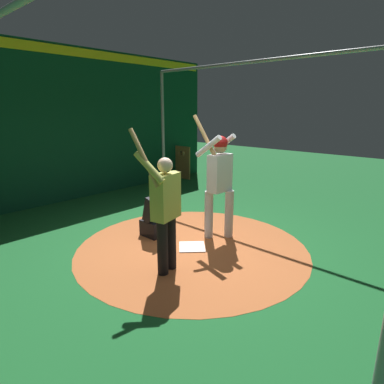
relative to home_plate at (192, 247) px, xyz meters
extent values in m
plane|color=#195B28|center=(0.00, 0.00, -0.01)|extent=(25.69, 25.69, 0.00)
cylinder|color=#B76033|center=(0.00, 0.00, -0.01)|extent=(3.77, 3.77, 0.01)
cube|color=white|center=(0.00, 0.00, 0.00)|extent=(0.59, 0.59, 0.01)
cylinder|color=#BCBCC0|center=(0.16, 0.79, 0.41)|extent=(0.15, 0.15, 0.85)
cylinder|color=#BCBCC0|center=(-0.08, 0.52, 0.41)|extent=(0.15, 0.15, 0.85)
cube|color=silver|center=(0.04, 0.66, 1.16)|extent=(0.22, 0.44, 0.64)
cylinder|color=silver|center=(-0.06, 0.85, 1.61)|extent=(0.52, 0.09, 0.40)
cylinder|color=silver|center=(-0.06, 0.46, 1.61)|extent=(0.52, 0.09, 0.40)
sphere|color=tan|center=(0.04, 0.66, 1.60)|extent=(0.22, 0.22, 0.22)
sphere|color=#A51414|center=(0.04, 0.66, 1.66)|extent=(0.25, 0.25, 0.25)
cylinder|color=tan|center=(-0.18, 0.52, 1.75)|extent=(0.54, 0.06, 0.73)
cube|color=black|center=(-0.86, -0.05, 0.13)|extent=(0.40, 0.40, 0.29)
cube|color=black|center=(-0.82, -0.05, 0.50)|extent=(0.31, 0.40, 0.47)
sphere|color=beige|center=(-0.80, -0.05, 0.83)|extent=(0.22, 0.22, 0.22)
cube|color=gray|center=(-0.71, -0.05, 0.83)|extent=(0.03, 0.20, 0.20)
ellipsoid|color=brown|center=(-0.54, 0.01, 0.38)|extent=(0.12, 0.28, 0.22)
cylinder|color=black|center=(0.25, -0.72, 0.38)|extent=(0.15, 0.15, 0.78)
cylinder|color=black|center=(0.29, -0.91, 0.38)|extent=(0.15, 0.15, 0.78)
cube|color=#B4B54F|center=(0.27, -0.81, 1.08)|extent=(0.30, 0.46, 0.62)
cylinder|color=#B4B54F|center=(0.23, -0.62, 1.13)|extent=(0.09, 0.09, 0.52)
cylinder|color=#B4B54F|center=(0.21, -1.03, 1.50)|extent=(0.47, 0.18, 0.40)
sphere|color=beige|center=(0.27, -0.81, 1.50)|extent=(0.20, 0.20, 0.20)
cylinder|color=tan|center=(0.13, -1.05, 1.61)|extent=(0.46, 0.15, 0.74)
cube|color=#0C3D26|center=(-4.28, 0.00, 1.82)|extent=(0.20, 9.69, 3.66)
cube|color=yellow|center=(-4.17, 0.00, 3.50)|extent=(0.03, 9.50, 0.20)
cylinder|color=gray|center=(-3.17, 2.31, 1.56)|extent=(0.08, 0.08, 3.14)
cylinder|color=gray|center=(0.00, -2.31, 3.13)|extent=(6.34, 0.07, 0.07)
cylinder|color=gray|center=(0.00, 2.31, 3.13)|extent=(6.34, 0.07, 0.07)
cube|color=olive|center=(-4.03, 3.79, 0.51)|extent=(0.94, 0.04, 1.05)
cylinder|color=black|center=(-4.40, 3.85, 0.40)|extent=(0.06, 0.14, 0.83)
cylinder|color=olive|center=(-4.28, 3.85, 0.40)|extent=(0.06, 0.17, 0.83)
cylinder|color=olive|center=(-4.16, 3.85, 0.42)|extent=(0.06, 0.18, 0.86)
cylinder|color=olive|center=(-4.04, 3.85, 0.42)|extent=(0.06, 0.20, 0.85)
cylinder|color=black|center=(-3.92, 3.85, 0.44)|extent=(0.06, 0.21, 0.90)
cylinder|color=tan|center=(-3.80, 3.85, 0.44)|extent=(0.06, 0.21, 0.90)
cylinder|color=tan|center=(-3.68, 3.85, 0.44)|extent=(0.06, 0.14, 0.90)
sphere|color=white|center=(-0.89, 0.21, 0.03)|extent=(0.07, 0.07, 0.07)
camera|label=1|loc=(3.31, -3.62, 2.22)|focal=30.00mm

